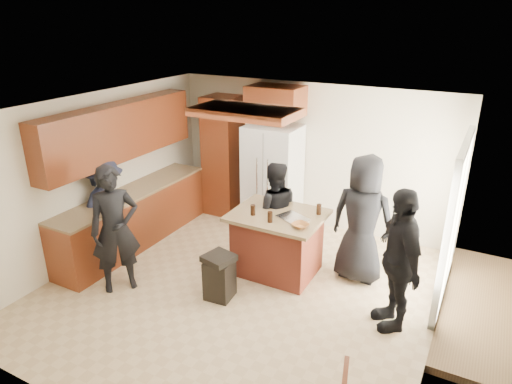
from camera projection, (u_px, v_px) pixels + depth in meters
The scene contains 11 objects.
person_front_left at pixel (115, 230), 6.05m from camera, with size 0.65×0.47×1.77m, color black.
person_behind_left at pixel (274, 212), 6.83m from camera, with size 0.76×0.47×1.56m, color black.
person_behind_right at pixel (362, 219), 6.27m from camera, with size 0.90×0.58×1.84m, color black.
person_side_right at pixel (398, 260), 5.30m from camera, with size 1.05×0.54×1.78m, color black.
person_counter at pixel (107, 209), 6.92m from camera, with size 1.02×0.47×1.58m, color #181C30.
left_cabinetry at pixel (129, 189), 7.25m from camera, with size 0.64×3.00×2.30m.
back_wall_units at pixel (236, 143), 8.17m from camera, with size 1.80×0.60×2.45m.
refrigerator at pixel (272, 177), 7.94m from camera, with size 0.90×0.76×1.80m.
kitchen_island at pixel (277, 242), 6.58m from camera, with size 1.28×1.03×0.93m.
island_items at pixel (290, 217), 6.23m from camera, with size 0.91×0.73×0.15m.
trash_bin at pixel (219, 276), 6.03m from camera, with size 0.43×0.43×0.63m.
Camera 1 is at (2.71, -4.62, 3.58)m, focal length 32.00 mm.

